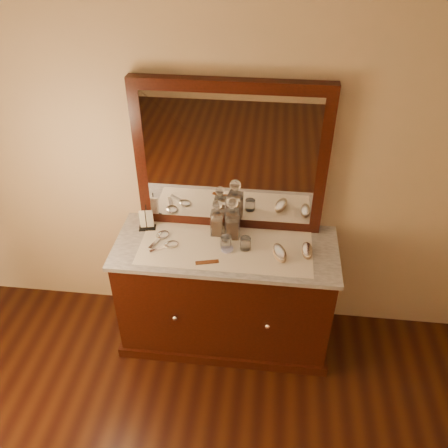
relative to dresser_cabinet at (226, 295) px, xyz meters
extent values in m
plane|color=tan|center=(0.00, 0.29, 0.99)|extent=(4.50, 4.50, 0.00)
cube|color=black|center=(0.00, 0.00, 0.00)|extent=(1.40, 0.55, 0.82)
cube|color=black|center=(0.00, 0.00, -0.37)|extent=(1.46, 0.59, 0.08)
sphere|color=silver|center=(-0.30, -0.28, 0.04)|extent=(0.04, 0.04, 0.04)
sphere|color=silver|center=(0.30, -0.28, 0.04)|extent=(0.04, 0.04, 0.04)
cube|color=silver|center=(0.00, 0.00, 0.42)|extent=(1.44, 0.59, 0.03)
cube|color=black|center=(0.00, 0.25, 0.94)|extent=(1.20, 0.08, 1.00)
cube|color=white|center=(0.00, 0.21, 0.94)|extent=(1.06, 0.01, 0.86)
cube|color=silver|center=(0.00, -0.02, 0.44)|extent=(1.10, 0.45, 0.00)
cylinder|color=white|center=(0.01, -0.04, 0.45)|extent=(0.08, 0.08, 0.01)
cube|color=brown|center=(-0.10, -0.18, 0.45)|extent=(0.15, 0.06, 0.01)
cube|color=black|center=(-0.55, 0.13, 0.44)|extent=(0.12, 0.09, 0.01)
cylinder|color=black|center=(-0.54, 0.10, 0.52)|extent=(0.01, 0.01, 0.17)
cylinder|color=black|center=(-0.55, 0.16, 0.52)|extent=(0.01, 0.01, 0.17)
cube|color=white|center=(-0.55, 0.13, 0.52)|extent=(0.09, 0.06, 0.14)
cube|color=brown|center=(-0.07, 0.12, 0.50)|extent=(0.07, 0.07, 0.12)
cube|color=white|center=(-0.07, 0.12, 0.53)|extent=(0.08, 0.08, 0.17)
cylinder|color=white|center=(-0.07, 0.12, 0.63)|extent=(0.03, 0.03, 0.03)
sphere|color=white|center=(-0.07, 0.12, 0.67)|extent=(0.07, 0.07, 0.07)
cube|color=brown|center=(0.03, 0.10, 0.51)|extent=(0.09, 0.09, 0.14)
cube|color=white|center=(0.03, 0.10, 0.54)|extent=(0.11, 0.11, 0.20)
cylinder|color=white|center=(0.03, 0.10, 0.66)|extent=(0.05, 0.05, 0.03)
sphere|color=white|center=(0.03, 0.10, 0.71)|extent=(0.09, 0.09, 0.08)
ellipsoid|color=#96785C|center=(0.34, -0.06, 0.46)|extent=(0.12, 0.18, 0.02)
ellipsoid|color=silver|center=(0.34, -0.06, 0.48)|extent=(0.12, 0.18, 0.02)
ellipsoid|color=#96785C|center=(0.51, -0.02, 0.46)|extent=(0.07, 0.15, 0.02)
ellipsoid|color=silver|center=(0.51, -0.02, 0.47)|extent=(0.07, 0.15, 0.02)
ellipsoid|color=silver|center=(-0.43, 0.05, 0.45)|extent=(0.11, 0.12, 0.02)
cube|color=silver|center=(-0.45, -0.03, 0.45)|extent=(0.06, 0.13, 0.01)
ellipsoid|color=silver|center=(-0.35, -0.04, 0.45)|extent=(0.12, 0.12, 0.02)
cube|color=silver|center=(-0.42, -0.09, 0.45)|extent=(0.11, 0.09, 0.01)
cylinder|color=white|center=(0.13, -0.01, 0.48)|extent=(0.07, 0.07, 0.08)
cylinder|color=white|center=(0.00, -0.01, 0.48)|extent=(0.07, 0.07, 0.08)
camera|label=1|loc=(0.25, -2.30, 2.32)|focal=37.27mm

